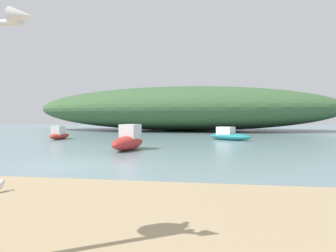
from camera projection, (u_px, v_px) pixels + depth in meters
name	position (u px, v px, depth m)	size (l,w,h in m)	color
ground_plane	(81.00, 165.00, 11.99)	(120.00, 120.00, 0.00)	gray
distant_hill	(185.00, 109.00, 41.52)	(39.65, 15.53, 5.71)	#3D6038
motorboat_inner_mooring	(129.00, 140.00, 17.28)	(1.50, 3.47, 1.40)	#B72D28
motorboat_near_shore	(229.00, 135.00, 24.60)	(3.59, 2.79, 1.03)	teal
motorboat_far_right	(59.00, 134.00, 25.46)	(0.99, 2.80, 1.09)	#B72D28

